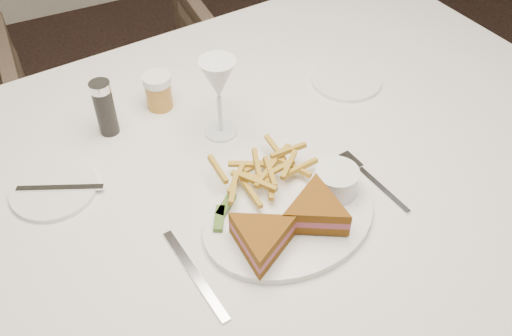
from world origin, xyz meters
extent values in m
cube|color=silver|center=(-0.02, 0.34, 0.38)|extent=(1.69, 1.22, 0.75)
imported|color=#4B3B2E|center=(-0.09, 1.15, 0.34)|extent=(0.68, 0.64, 0.68)
ellipsoid|color=white|center=(-0.01, 0.19, 0.76)|extent=(0.35, 0.28, 0.01)
cube|color=silver|center=(-0.20, 0.16, 0.75)|extent=(0.04, 0.21, 0.00)
cylinder|color=white|center=(-0.37, 0.45, 0.76)|extent=(0.16, 0.16, 0.01)
cylinder|color=white|center=(0.31, 0.50, 0.76)|extent=(0.16, 0.16, 0.01)
cylinder|color=black|center=(-0.23, 0.57, 0.81)|extent=(0.04, 0.04, 0.12)
cylinder|color=#AE7429|center=(-0.11, 0.60, 0.79)|extent=(0.06, 0.06, 0.08)
cube|color=#406523|center=(-0.10, 0.26, 0.77)|extent=(0.05, 0.05, 0.01)
cube|color=#406523|center=(-0.12, 0.23, 0.77)|extent=(0.04, 0.06, 0.01)
cylinder|color=white|center=(0.10, 0.21, 0.79)|extent=(0.08, 0.08, 0.05)
camera|label=1|loc=(-0.34, -0.37, 1.53)|focal=40.00mm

